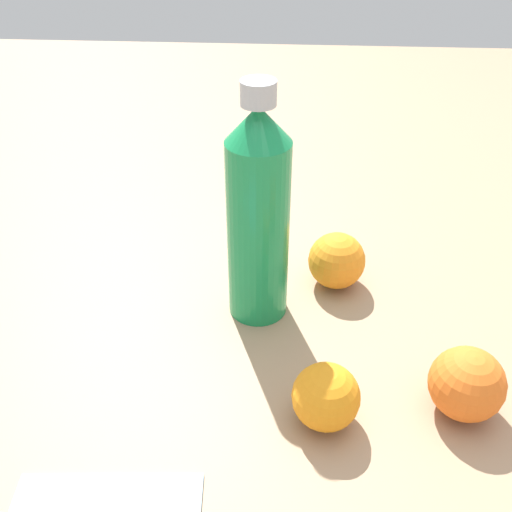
# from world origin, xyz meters

# --- Properties ---
(ground_plane) EXTENTS (2.40, 2.40, 0.00)m
(ground_plane) POSITION_xyz_m (0.00, 0.00, 0.00)
(ground_plane) COLOR #9E7F60
(water_bottle) EXTENTS (0.07, 0.07, 0.30)m
(water_bottle) POSITION_xyz_m (0.03, -0.00, 0.14)
(water_bottle) COLOR #198C4C
(water_bottle) RESTS_ON ground_plane
(orange_0) EXTENTS (0.08, 0.08, 0.08)m
(orange_0) POSITION_xyz_m (-0.07, -0.06, 0.04)
(orange_0) COLOR orange
(orange_0) RESTS_ON ground_plane
(orange_1) EXTENTS (0.07, 0.07, 0.07)m
(orange_1) POSITION_xyz_m (-0.05, 0.17, 0.04)
(orange_1) COLOR orange
(orange_1) RESTS_ON ground_plane
(orange_2) EXTENTS (0.08, 0.08, 0.08)m
(orange_2) POSITION_xyz_m (-0.19, 0.15, 0.04)
(orange_2) COLOR orange
(orange_2) RESTS_ON ground_plane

